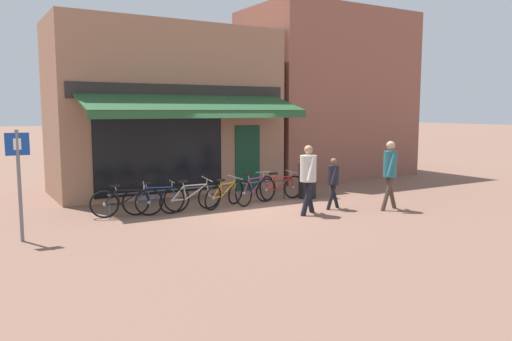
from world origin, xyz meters
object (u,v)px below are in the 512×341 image
bicycle_silver (191,197)px  pedestrian_child (333,178)px  bicycle_red (280,187)px  pedestrian_second_adult (390,167)px  bicycle_orange (225,194)px  litter_bin (307,179)px  pedestrian_adult (308,173)px  bicycle_purple (256,190)px  parking_sign (19,173)px  bicycle_blue (156,199)px  bicycle_black (127,202)px

bicycle_silver → pedestrian_child: size_ratio=1.34×
bicycle_red → pedestrian_second_adult: (1.70, -2.61, 0.74)m
pedestrian_child → pedestrian_second_adult: size_ratio=0.75×
bicycle_orange → litter_bin: 2.77m
pedestrian_adult → pedestrian_child: size_ratio=1.29×
bicycle_purple → parking_sign: size_ratio=0.79×
bicycle_blue → bicycle_orange: (1.85, -0.14, -0.01)m
bicycle_purple → pedestrian_adult: (0.38, -1.90, 0.66)m
bicycle_silver → litter_bin: 3.75m
pedestrian_adult → pedestrian_child: bearing=9.6°
bicycle_silver → bicycle_orange: 0.99m
bicycle_blue → bicycle_silver: bearing=-3.9°
pedestrian_child → bicycle_black: bearing=171.4°
pedestrian_second_adult → litter_bin: pedestrian_second_adult is taller
bicycle_silver → bicycle_purple: 2.00m
bicycle_purple → bicycle_red: bearing=-16.7°
pedestrian_child → litter_bin: bearing=87.5°
bicycle_blue → pedestrian_second_adult: pedestrian_second_adult is taller
bicycle_blue → bicycle_orange: 1.86m
bicycle_purple → bicycle_red: size_ratio=1.03×
bicycle_black → bicycle_silver: bicycle_silver is taller
pedestrian_adult → pedestrian_second_adult: (2.18, -0.62, 0.06)m
bicycle_purple → pedestrian_adult: pedestrian_adult is taller
pedestrian_adult → bicycle_black: bearing=151.7°
bicycle_orange → bicycle_purple: (1.01, 0.08, 0.03)m
bicycle_blue → litter_bin: litter_bin is taller
litter_bin → parking_sign: bearing=-172.3°
bicycle_red → bicycle_blue: bearing=176.3°
bicycle_red → pedestrian_child: bearing=-78.3°
bicycle_orange → bicycle_red: size_ratio=0.93×
bicycle_orange → bicycle_red: (1.87, 0.16, 0.01)m
bicycle_black → bicycle_purple: bicycle_purple is taller
pedestrian_second_adult → litter_bin: bearing=118.9°
bicycle_silver → pedestrian_second_adult: bearing=-33.7°
bicycle_orange → pedestrian_child: (2.37, -1.62, 0.46)m
bicycle_purple → bicycle_blue: bearing=156.5°
bicycle_orange → bicycle_silver: bearing=157.2°
bicycle_blue → pedestrian_adult: size_ratio=0.97×
bicycle_black → pedestrian_second_adult: pedestrian_second_adult is taller
bicycle_silver → bicycle_purple: bearing=-2.2°
pedestrian_adult → bicycle_blue: bearing=146.5°
bicycle_black → pedestrian_second_adult: bearing=-6.7°
bicycle_silver → pedestrian_child: bearing=-30.9°
litter_bin → pedestrian_child: bearing=-103.2°
bicycle_blue → litter_bin: 4.62m
bicycle_black → bicycle_silver: 1.63m
bicycle_blue → pedestrian_adult: (3.24, -1.97, 0.68)m
bicycle_silver → pedestrian_second_adult: (4.56, -2.39, 0.73)m
pedestrian_adult → parking_sign: 6.49m
bicycle_orange → pedestrian_child: 2.91m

